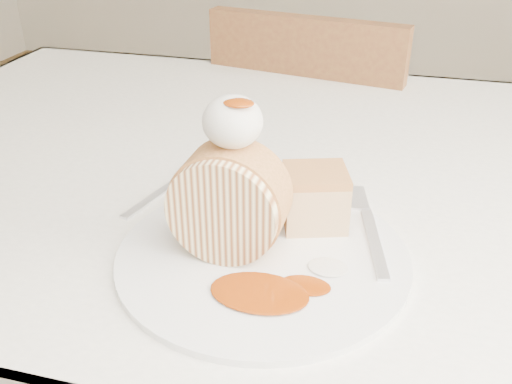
# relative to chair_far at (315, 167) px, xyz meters

# --- Properties ---
(table) EXTENTS (1.40, 0.90, 0.75)m
(table) POSITION_rel_chair_far_xyz_m (0.05, -0.50, 0.17)
(table) COLOR silver
(table) RESTS_ON ground
(chair_far) EXTENTS (0.47, 0.47, 0.86)m
(chair_far) POSITION_rel_chair_far_xyz_m (0.00, 0.00, 0.00)
(chair_far) COLOR brown
(chair_far) RESTS_ON ground
(plate) EXTENTS (0.39, 0.39, 0.01)m
(plate) POSITION_rel_chair_far_xyz_m (0.06, -0.74, 0.26)
(plate) COLOR white
(plate) RESTS_ON table
(roulade_slice) EXTENTS (0.11, 0.06, 0.11)m
(roulade_slice) POSITION_rel_chair_far_xyz_m (0.02, -0.74, 0.32)
(roulade_slice) COLOR #FFECB1
(roulade_slice) RESTS_ON plate
(cake_chunk) EXTENTS (0.08, 0.08, 0.06)m
(cake_chunk) POSITION_rel_chair_far_xyz_m (0.10, -0.67, 0.29)
(cake_chunk) COLOR #C87F4B
(cake_chunk) RESTS_ON plate
(whipped_cream) EXTENTS (0.06, 0.06, 0.05)m
(whipped_cream) POSITION_rel_chair_far_xyz_m (0.02, -0.73, 0.40)
(whipped_cream) COLOR silver
(whipped_cream) RESTS_ON roulade_slice
(caramel_drizzle) EXTENTS (0.03, 0.02, 0.01)m
(caramel_drizzle) POSITION_rel_chair_far_xyz_m (0.03, -0.74, 0.43)
(caramel_drizzle) COLOR #862F05
(caramel_drizzle) RESTS_ON whipped_cream
(caramel_pool) EXTENTS (0.11, 0.09, 0.00)m
(caramel_pool) POSITION_rel_chair_far_xyz_m (0.07, -0.80, 0.27)
(caramel_pool) COLOR #862F05
(caramel_pool) RESTS_ON plate
(fork) EXTENTS (0.06, 0.18, 0.00)m
(fork) POSITION_rel_chair_far_xyz_m (0.17, -0.69, 0.27)
(fork) COLOR silver
(fork) RESTS_ON plate
(spoon) EXTENTS (0.06, 0.15, 0.00)m
(spoon) POSITION_rel_chair_far_xyz_m (-0.11, -0.64, 0.26)
(spoon) COLOR silver
(spoon) RESTS_ON table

